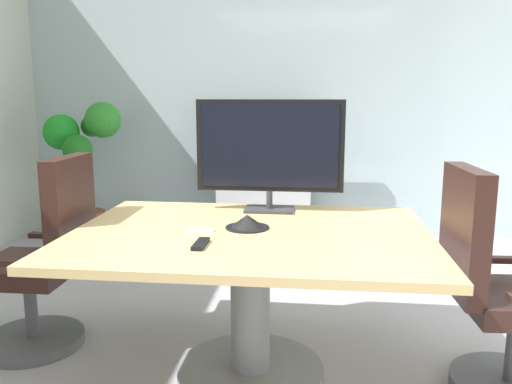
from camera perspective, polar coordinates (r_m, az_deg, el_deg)
The scene contains 10 objects.
wall_back_glass_partition at distance 5.35m, azimuth 4.81°, elevation 11.27°, with size 5.68×0.10×2.96m, color #9EB2B7.
conference_table at distance 2.63m, azimuth -0.63°, elevation -8.27°, with size 1.76×1.29×0.75m.
office_chair_left at distance 3.16m, azimuth -22.09°, elevation -7.86°, with size 0.60×0.57×1.09m.
office_chair_right at distance 2.75m, azimuth 24.78°, elevation -10.81°, with size 0.61×0.58×1.09m.
tv_monitor at distance 2.98m, azimuth 1.51°, elevation 4.73°, with size 0.84×0.18×0.64m.
wall_display_unit at distance 5.11m, azimuth 0.93°, elevation -0.40°, with size 1.20×0.36×1.31m.
potted_plant at distance 5.24m, azimuth -18.31°, elevation 3.88°, with size 0.75×0.65×1.35m.
conference_phone at distance 2.63m, azimuth -0.96°, elevation -3.32°, with size 0.22×0.22×0.07m.
remote_control at distance 2.35m, azimuth -6.06°, elevation -5.65°, with size 0.05×0.17×0.02m, color black.
whiteboard_marker at distance 2.57m, azimuth -6.05°, elevation -4.15°, with size 0.13×0.02×0.02m, color silver.
Camera 1 is at (0.17, -2.23, 1.41)m, focal length 36.67 mm.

